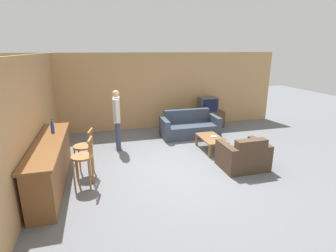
# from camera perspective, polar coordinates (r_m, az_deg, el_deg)

# --- Properties ---
(ground_plane) EXTENTS (24.00, 24.00, 0.00)m
(ground_plane) POSITION_cam_1_polar(r_m,az_deg,el_deg) (6.18, 2.92, -9.59)
(ground_plane) COLOR slate
(wall_back) EXTENTS (9.40, 0.08, 2.60)m
(wall_back) POSITION_cam_1_polar(r_m,az_deg,el_deg) (9.14, -3.97, 7.54)
(wall_back) COLOR tan
(wall_back) RESTS_ON ground_plane
(wall_left) EXTENTS (0.08, 8.59, 2.60)m
(wall_left) POSITION_cam_1_polar(r_m,az_deg,el_deg) (6.85, -26.20, 2.86)
(wall_left) COLOR tan
(wall_left) RESTS_ON ground_plane
(bar_counter) EXTENTS (0.55, 2.80, 0.95)m
(bar_counter) POSITION_cam_1_polar(r_m,az_deg,el_deg) (5.85, -24.11, -7.48)
(bar_counter) COLOR brown
(bar_counter) RESTS_ON ground_plane
(bar_chair_near) EXTENTS (0.49, 0.49, 1.05)m
(bar_chair_near) POSITION_cam_1_polar(r_m,az_deg,el_deg) (5.48, -18.01, -7.15)
(bar_chair_near) COLOR #996638
(bar_chair_near) RESTS_ON ground_plane
(bar_chair_mid) EXTENTS (0.50, 0.50, 1.05)m
(bar_chair_mid) POSITION_cam_1_polar(r_m,az_deg,el_deg) (6.02, -17.80, -4.96)
(bar_chair_mid) COLOR #996638
(bar_chair_mid) RESTS_ON ground_plane
(couch_far) EXTENTS (1.83, 0.87, 0.82)m
(couch_far) POSITION_cam_1_polar(r_m,az_deg,el_deg) (8.46, 4.63, -0.21)
(couch_far) COLOR #384251
(couch_far) RESTS_ON ground_plane
(armchair_near) EXTENTS (1.03, 0.83, 0.80)m
(armchair_near) POSITION_cam_1_polar(r_m,az_deg,el_deg) (6.41, 16.11, -6.41)
(armchair_near) COLOR #4C3828
(armchair_near) RESTS_ON ground_plane
(coffee_table) EXTENTS (0.56, 1.02, 0.37)m
(coffee_table) POSITION_cam_1_polar(r_m,az_deg,el_deg) (7.31, 9.39, -2.88)
(coffee_table) COLOR brown
(coffee_table) RESTS_ON ground_plane
(tv_unit) EXTENTS (1.13, 0.55, 0.56)m
(tv_unit) POSITION_cam_1_polar(r_m,az_deg,el_deg) (9.55, 8.53, 1.53)
(tv_unit) COLOR #513823
(tv_unit) RESTS_ON ground_plane
(tv) EXTENTS (0.64, 0.44, 0.51)m
(tv) POSITION_cam_1_polar(r_m,az_deg,el_deg) (9.42, 8.67, 4.68)
(tv) COLOR #4C4C4C
(tv) RESTS_ON tv_unit
(bottle) EXTENTS (0.08, 0.08, 0.29)m
(bottle) POSITION_cam_1_polar(r_m,az_deg,el_deg) (6.25, -23.88, -0.08)
(bottle) COLOR #234293
(bottle) RESTS_ON bar_counter
(book_on_table) EXTENTS (0.20, 0.19, 0.02)m
(book_on_table) POSITION_cam_1_polar(r_m,az_deg,el_deg) (7.35, 9.93, -2.27)
(book_on_table) COLOR #B7AD99
(book_on_table) RESTS_ON coffee_table
(person_by_window) EXTENTS (0.21, 0.55, 1.67)m
(person_by_window) POSITION_cam_1_polar(r_m,az_deg,el_deg) (7.21, -11.04, 1.97)
(person_by_window) COLOR #384260
(person_by_window) RESTS_ON ground_plane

